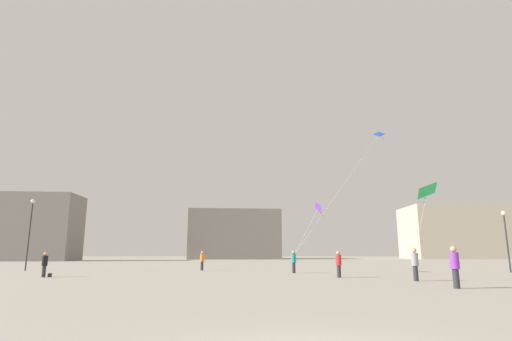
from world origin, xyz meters
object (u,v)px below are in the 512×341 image
Objects in this scene: person_in_teal at (294,261)px; building_centre_hall at (233,235)px; kite_cobalt_delta at (376,139)px; person_in_orange at (202,260)px; person_in_red at (339,263)px; person_in_purple at (455,265)px; building_left_hall at (40,227)px; kite_violet_delta at (319,208)px; handbag_beside_flyer at (50,275)px; person_in_black at (45,263)px; kite_emerald_delta at (426,191)px; person_in_grey at (415,263)px; lamppost_west at (506,231)px; lamppost_east at (30,224)px; building_right_hall at (455,232)px.

person_in_teal is 0.08× the size of building_centre_hall.
person_in_orange is at bearing -172.12° from kite_cobalt_delta.
person_in_red is 8.49m from person_in_purple.
kite_cobalt_delta reaches higher than building_left_hall.
building_centre_hall is at bearing 95.65° from kite_violet_delta.
building_left_hall is 42.25× the size of handbag_beside_flyer.
building_centre_hall is (12.32, 70.10, 4.70)m from person_in_black.
building_left_hall reaches higher than person_in_orange.
person_in_purple is at bearing 69.40° from person_in_teal.
person_in_black is 0.96× the size of person_in_red.
kite_emerald_delta reaches higher than person_in_red.
person_in_purple is (3.14, -7.89, 0.11)m from person_in_red.
person_in_grey is (5.44, -9.02, 0.06)m from person_in_teal.
person_in_teal is 17.28m from lamppost_west.
handbag_beside_flyer is at bearing -26.99° from person_in_teal.
kite_cobalt_delta reaches higher than person_in_orange.
person_in_orange is 52.58m from building_left_hall.
person_in_black is at bearing -26.95° from person_in_teal.
person_in_teal is 23.42m from lamppost_east.
lamppost_east reaches higher than person_in_red.
person_in_grey is 0.42× the size of kite_emerald_delta.
lamppost_east reaches higher than person_in_grey.
person_in_red is 6.06m from person_in_teal.
building_right_hall reaches higher than person_in_red.
building_left_hall is (-23.68, 49.73, 5.20)m from person_in_black.
kite_violet_delta is at bearing 66.87° from person_in_black.
kite_cobalt_delta reaches higher than building_centre_hall.
person_in_purple is 80.15m from building_centre_hall.
person_in_purple is 0.30× the size of lamppost_east.
handbag_beside_flyer is at bearing -173.38° from lamppost_west.
person_in_orange reaches higher than person_in_black.
kite_violet_delta is at bearing 119.96° from kite_emerald_delta.
person_in_black is 0.12× the size of kite_cobalt_delta.
handbag_beside_flyer is (-18.40, 1.55, -0.78)m from person_in_red.
kite_violet_delta is at bearing 12.59° from handbag_beside_flyer.
kite_emerald_delta reaches higher than person_in_orange.
person_in_red is at bearing -84.87° from building_centre_hall.
person_in_grey is at bearing -16.27° from person_in_purple.
kite_violet_delta reaches higher than lamppost_west.
person_in_purple is 0.14× the size of building_left_hall.
person_in_orange reaches higher than handbag_beside_flyer.
building_centre_hall is 71.23m from handbag_beside_flyer.
person_in_purple is 0.09× the size of building_centre_hall.
building_left_hall is at bearing 133.05° from kite_violet_delta.
building_left_hall is 2.18× the size of lamppost_east.
lamppost_east is (-18.16, -60.52, -1.53)m from building_centre_hall.
lamppost_west is (17.12, -0.28, 2.34)m from person_in_teal.
kite_emerald_delta is at bearing -48.67° from building_left_hall.
person_in_black is 19.74m from kite_violet_delta.
person_in_orange is at bearing -134.07° from building_right_hall.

